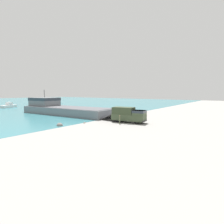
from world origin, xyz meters
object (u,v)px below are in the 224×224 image
military_truck (129,115)px  mooring_bollard (125,115)px  landing_craft (61,108)px  moored_boat_b (9,106)px  soldier_on_ramp (120,119)px

military_truck → mooring_bollard: size_ratio=10.47×
landing_craft → moored_boat_b: (-0.04, 35.14, -0.91)m
landing_craft → moored_boat_b: 35.15m
military_truck → mooring_bollard: bearing=117.9°
moored_boat_b → mooring_bollard: moored_boat_b is taller
soldier_on_ramp → mooring_bollard: (10.44, 5.34, -0.65)m
military_truck → moored_boat_b: military_truck is taller
moored_boat_b → mooring_bollard: 53.44m
moored_boat_b → mooring_bollard: size_ratio=10.46×
landing_craft → moored_boat_b: size_ratio=4.52×
soldier_on_ramp → moored_boat_b: moored_boat_b is taller
soldier_on_ramp → mooring_bollard: size_ratio=2.53×
soldier_on_ramp → moored_boat_b: bearing=-27.2°
military_truck → soldier_on_ramp: military_truck is taller
moored_boat_b → soldier_on_ramp: bearing=151.1°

